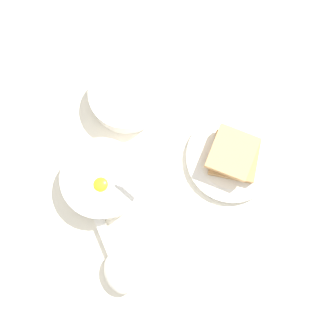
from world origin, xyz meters
The scene contains 6 objects.
ground_plane centered at (0.00, 0.00, 0.00)m, with size 3.00×3.00×0.00m, color silver.
egg_bowl centered at (0.13, -0.04, 0.02)m, with size 0.15×0.15×0.07m.
toast_plate centered at (-0.05, -0.22, 0.01)m, with size 0.18×0.18×0.01m.
toast_sandwich centered at (-0.05, -0.22, 0.03)m, with size 0.11×0.11×0.04m.
soup_spoon centered at (0.01, 0.07, 0.02)m, with size 0.16×0.12×0.03m.
congee_bowl centered at (0.19, -0.20, 0.02)m, with size 0.14×0.14×0.04m.
Camera 1 is at (-0.03, -0.03, 0.75)m, focal length 42.00 mm.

